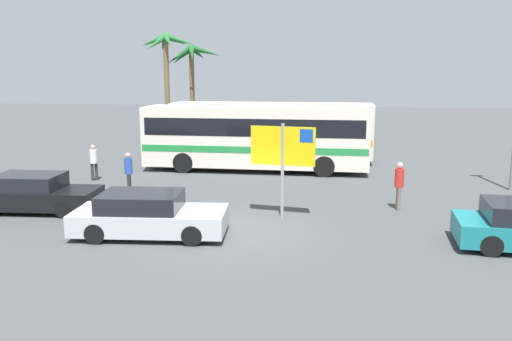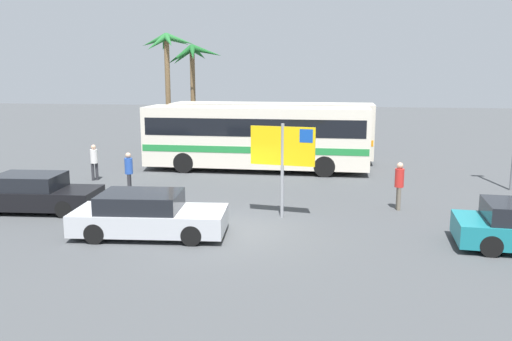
{
  "view_description": "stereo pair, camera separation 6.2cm",
  "coord_description": "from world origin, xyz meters",
  "px_view_note": "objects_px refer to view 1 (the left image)",
  "views": [
    {
      "loc": [
        3.28,
        -15.24,
        4.88
      ],
      "look_at": [
        0.48,
        3.44,
        1.3
      ],
      "focal_mm": 36.7,
      "sensor_mm": 36.0,
      "label": 1
    },
    {
      "loc": [
        3.35,
        -15.23,
        4.88
      ],
      "look_at": [
        0.48,
        3.44,
        1.3
      ],
      "focal_mm": 36.7,
      "sensor_mm": 36.0,
      "label": 2
    }
  ],
  "objects_px": {
    "ferry_sign": "(284,150)",
    "pedestrian_by_bus": "(94,160)",
    "bus_front_coach": "(256,135)",
    "bus_rear_coach": "(271,128)",
    "car_silver": "(148,215)",
    "pedestrian_crossing_lot": "(129,170)",
    "car_black": "(35,193)",
    "pedestrian_near_sign": "(399,182)"
  },
  "relations": [
    {
      "from": "ferry_sign",
      "to": "pedestrian_by_bus",
      "type": "relative_size",
      "value": 1.95
    },
    {
      "from": "bus_front_coach",
      "to": "bus_rear_coach",
      "type": "xyz_separation_m",
      "value": [
        0.39,
        3.23,
        0.0
      ]
    },
    {
      "from": "bus_rear_coach",
      "to": "ferry_sign",
      "type": "height_order",
      "value": "ferry_sign"
    },
    {
      "from": "car_silver",
      "to": "pedestrian_crossing_lot",
      "type": "relative_size",
      "value": 2.79
    },
    {
      "from": "bus_rear_coach",
      "to": "ferry_sign",
      "type": "distance_m",
      "value": 11.73
    },
    {
      "from": "car_silver",
      "to": "pedestrian_crossing_lot",
      "type": "distance_m",
      "value": 5.87
    },
    {
      "from": "bus_front_coach",
      "to": "ferry_sign",
      "type": "height_order",
      "value": "ferry_sign"
    },
    {
      "from": "car_black",
      "to": "pedestrian_by_bus",
      "type": "xyz_separation_m",
      "value": [
        -0.32,
        5.33,
        0.33
      ]
    },
    {
      "from": "bus_front_coach",
      "to": "pedestrian_near_sign",
      "type": "height_order",
      "value": "bus_front_coach"
    },
    {
      "from": "car_black",
      "to": "car_silver",
      "type": "bearing_deg",
      "value": -27.65
    },
    {
      "from": "bus_rear_coach",
      "to": "car_silver",
      "type": "relative_size",
      "value": 2.35
    },
    {
      "from": "bus_rear_coach",
      "to": "bus_front_coach",
      "type": "bearing_deg",
      "value": -96.83
    },
    {
      "from": "car_silver",
      "to": "pedestrian_crossing_lot",
      "type": "height_order",
      "value": "pedestrian_crossing_lot"
    },
    {
      "from": "bus_front_coach",
      "to": "car_black",
      "type": "xyz_separation_m",
      "value": [
        -6.59,
        -8.81,
        -1.15
      ]
    },
    {
      "from": "bus_rear_coach",
      "to": "ferry_sign",
      "type": "bearing_deg",
      "value": -81.06
    },
    {
      "from": "bus_rear_coach",
      "to": "car_black",
      "type": "relative_size",
      "value": 2.49
    },
    {
      "from": "bus_rear_coach",
      "to": "pedestrian_crossing_lot",
      "type": "distance_m",
      "value": 10.17
    },
    {
      "from": "ferry_sign",
      "to": "pedestrian_near_sign",
      "type": "bearing_deg",
      "value": 30.59
    },
    {
      "from": "car_silver",
      "to": "pedestrian_by_bus",
      "type": "distance_m",
      "value": 9.15
    },
    {
      "from": "pedestrian_crossing_lot",
      "to": "bus_rear_coach",
      "type": "bearing_deg",
      "value": 50.36
    },
    {
      "from": "pedestrian_by_bus",
      "to": "pedestrian_near_sign",
      "type": "distance_m",
      "value": 13.48
    },
    {
      "from": "car_silver",
      "to": "pedestrian_by_bus",
      "type": "height_order",
      "value": "pedestrian_by_bus"
    },
    {
      "from": "pedestrian_by_bus",
      "to": "pedestrian_near_sign",
      "type": "bearing_deg",
      "value": -138.88
    },
    {
      "from": "bus_front_coach",
      "to": "car_silver",
      "type": "xyz_separation_m",
      "value": [
        -1.63,
        -10.94,
        -1.15
      ]
    },
    {
      "from": "car_black",
      "to": "pedestrian_crossing_lot",
      "type": "relative_size",
      "value": 2.63
    },
    {
      "from": "car_black",
      "to": "pedestrian_by_bus",
      "type": "bearing_deg",
      "value": 89.04
    },
    {
      "from": "pedestrian_by_bus",
      "to": "pedestrian_near_sign",
      "type": "xyz_separation_m",
      "value": [
        13.09,
        -3.23,
        0.05
      ]
    },
    {
      "from": "pedestrian_crossing_lot",
      "to": "pedestrian_near_sign",
      "type": "relative_size",
      "value": 0.98
    },
    {
      "from": "pedestrian_by_bus",
      "to": "ferry_sign",
      "type": "bearing_deg",
      "value": -153.07
    },
    {
      "from": "bus_rear_coach",
      "to": "pedestrian_near_sign",
      "type": "distance_m",
      "value": 11.53
    },
    {
      "from": "car_silver",
      "to": "pedestrian_near_sign",
      "type": "relative_size",
      "value": 2.72
    },
    {
      "from": "pedestrian_crossing_lot",
      "to": "pedestrian_by_bus",
      "type": "bearing_deg",
      "value": 126.84
    },
    {
      "from": "pedestrian_crossing_lot",
      "to": "car_black",
      "type": "bearing_deg",
      "value": -138.26
    },
    {
      "from": "pedestrian_crossing_lot",
      "to": "ferry_sign",
      "type": "bearing_deg",
      "value": -33.56
    },
    {
      "from": "car_black",
      "to": "bus_rear_coach",
      "type": "bearing_deg",
      "value": 55.56
    },
    {
      "from": "bus_front_coach",
      "to": "car_silver",
      "type": "bearing_deg",
      "value": -98.48
    },
    {
      "from": "bus_front_coach",
      "to": "pedestrian_near_sign",
      "type": "distance_m",
      "value": 9.16
    },
    {
      "from": "bus_front_coach",
      "to": "pedestrian_near_sign",
      "type": "bearing_deg",
      "value": -47.35
    },
    {
      "from": "pedestrian_by_bus",
      "to": "car_silver",
      "type": "bearing_deg",
      "value": -179.76
    },
    {
      "from": "pedestrian_by_bus",
      "to": "pedestrian_crossing_lot",
      "type": "relative_size",
      "value": 0.98
    },
    {
      "from": "ferry_sign",
      "to": "car_black",
      "type": "relative_size",
      "value": 0.72
    },
    {
      "from": "ferry_sign",
      "to": "pedestrian_by_bus",
      "type": "bearing_deg",
      "value": 160.25
    }
  ]
}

